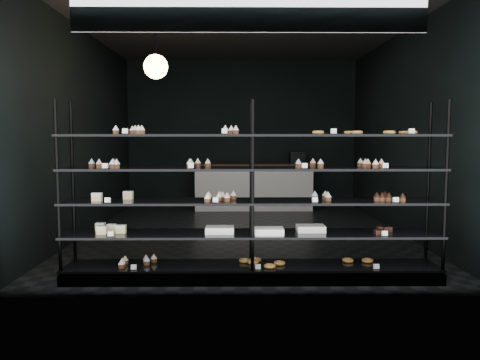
# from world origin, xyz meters

# --- Properties ---
(room) EXTENTS (5.01, 6.01, 3.20)m
(room) POSITION_xyz_m (0.00, 0.00, 1.60)
(room) COLOR black
(room) RESTS_ON ground
(display_shelf) EXTENTS (4.00, 0.50, 1.91)m
(display_shelf) POSITION_xyz_m (0.02, -2.45, 0.63)
(display_shelf) COLOR black
(display_shelf) RESTS_ON room
(signage) EXTENTS (3.30, 0.05, 0.50)m
(signage) POSITION_xyz_m (0.00, -2.93, 2.75)
(signage) COLOR #100D43
(signage) RESTS_ON room
(pendant_lamp) EXTENTS (0.31, 0.31, 0.89)m
(pendant_lamp) POSITION_xyz_m (-1.17, -1.16, 2.45)
(pendant_lamp) COLOR black
(pendant_lamp) RESTS_ON room
(service_counter) EXTENTS (2.54, 0.65, 1.23)m
(service_counter) POSITION_xyz_m (0.26, 2.50, 0.50)
(service_counter) COLOR silver
(service_counter) RESTS_ON room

